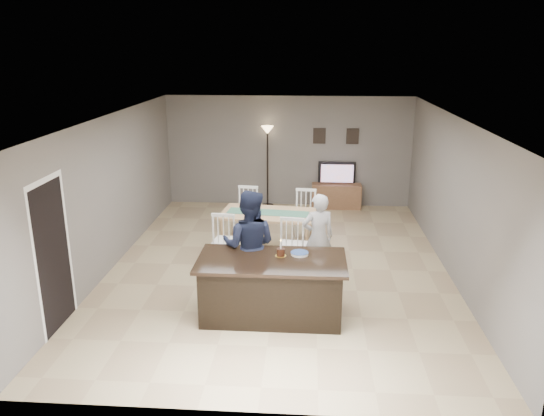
# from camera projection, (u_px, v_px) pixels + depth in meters

# --- Properties ---
(floor) EXTENTS (8.00, 8.00, 0.00)m
(floor) POSITION_uv_depth(u_px,v_px,m) (279.00, 267.00, 9.61)
(floor) COLOR tan
(floor) RESTS_ON ground
(room_shell) EXTENTS (8.00, 8.00, 8.00)m
(room_shell) POSITION_uv_depth(u_px,v_px,m) (279.00, 177.00, 9.12)
(room_shell) COLOR slate
(room_shell) RESTS_ON floor
(kitchen_island) EXTENTS (2.15, 1.10, 0.90)m
(kitchen_island) POSITION_uv_depth(u_px,v_px,m) (272.00, 287.00, 7.76)
(kitchen_island) COLOR black
(kitchen_island) RESTS_ON floor
(tv_console) EXTENTS (1.20, 0.40, 0.60)m
(tv_console) POSITION_uv_depth(u_px,v_px,m) (336.00, 196.00, 13.04)
(tv_console) COLOR brown
(tv_console) RESTS_ON floor
(television) EXTENTS (0.91, 0.12, 0.53)m
(television) POSITION_uv_depth(u_px,v_px,m) (337.00, 173.00, 12.94)
(television) COLOR black
(television) RESTS_ON tv_console
(tv_screen_glow) EXTENTS (0.78, 0.00, 0.78)m
(tv_screen_glow) POSITION_uv_depth(u_px,v_px,m) (337.00, 174.00, 12.86)
(tv_screen_glow) COLOR orange
(tv_screen_glow) RESTS_ON tv_console
(picture_frames) EXTENTS (1.10, 0.02, 0.38)m
(picture_frames) POSITION_uv_depth(u_px,v_px,m) (336.00, 136.00, 12.81)
(picture_frames) COLOR black
(picture_frames) RESTS_ON room_shell
(doorway) EXTENTS (0.00, 2.10, 2.65)m
(doorway) POSITION_uv_depth(u_px,v_px,m) (52.00, 243.00, 7.25)
(doorway) COLOR black
(doorway) RESTS_ON floor
(woman) EXTENTS (0.63, 0.49, 1.51)m
(woman) POSITION_uv_depth(u_px,v_px,m) (318.00, 237.00, 8.92)
(woman) COLOR #B1B1B6
(woman) RESTS_ON floor
(man) EXTENTS (0.93, 0.76, 1.77)m
(man) POSITION_uv_depth(u_px,v_px,m) (249.00, 246.00, 8.19)
(man) COLOR #191F38
(man) RESTS_ON floor
(birthday_cake) EXTENTS (0.16, 0.16, 0.25)m
(birthday_cake) POSITION_uv_depth(u_px,v_px,m) (281.00, 252.00, 7.73)
(birthday_cake) COLOR gold
(birthday_cake) RESTS_ON kitchen_island
(plate_stack) EXTENTS (0.26, 0.26, 0.04)m
(plate_stack) POSITION_uv_depth(u_px,v_px,m) (300.00, 253.00, 7.79)
(plate_stack) COLOR white
(plate_stack) RESTS_ON kitchen_island
(dining_table) EXTENTS (1.88, 2.15, 1.07)m
(dining_table) POSITION_uv_depth(u_px,v_px,m) (268.00, 220.00, 10.05)
(dining_table) COLOR tan
(dining_table) RESTS_ON floor
(floor_lamp) EXTENTS (0.30, 0.30, 2.00)m
(floor_lamp) POSITION_uv_depth(u_px,v_px,m) (267.00, 145.00, 12.80)
(floor_lamp) COLOR black
(floor_lamp) RESTS_ON floor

